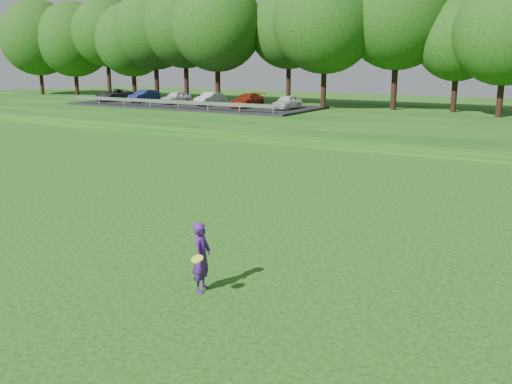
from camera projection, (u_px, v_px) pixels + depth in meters
The scene contains 6 objects.
ground at pixel (171, 262), 14.26m from camera, with size 140.00×140.00×0.00m, color #10430C.
berm at pixel (459, 123), 42.67m from camera, with size 130.00×30.00×0.60m, color #10430C.
walking_path at pixel (404, 152), 31.01m from camera, with size 130.00×1.60×0.04m, color gray.
treeline at pixel (478, 17), 44.25m from camera, with size 104.00×7.00×15.00m, color #143E0E, non-canonical shape.
parking_lot at pixel (189, 101), 53.59m from camera, with size 24.00×9.00×1.38m.
woman at pixel (202, 257), 12.34m from camera, with size 0.63×0.95×1.55m.
Camera 1 is at (8.70, -10.51, 4.96)m, focal length 40.00 mm.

